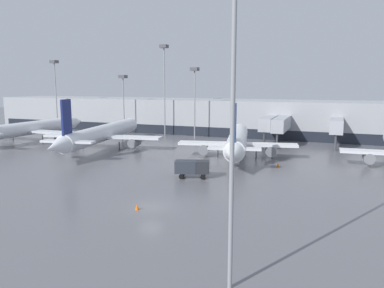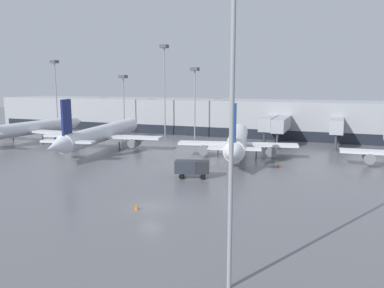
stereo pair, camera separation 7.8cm
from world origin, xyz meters
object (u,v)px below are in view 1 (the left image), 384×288
object	(u,v)px
parked_jet_1	(237,141)
apron_light_mast_1	(195,82)
apron_light_mast_2	(164,67)
apron_light_mast_5	(234,37)
traffic_cone_0	(137,207)
traffic_cone_1	(278,164)
apron_light_mast_6	(123,87)
service_truck_0	(192,167)
parked_jet_4	(29,129)
parked_jet_2	(102,134)
apron_light_mast_0	(55,76)

from	to	relation	value
parked_jet_1	apron_light_mast_1	distance (m)	27.13
apron_light_mast_2	apron_light_mast_5	bearing A→B (deg)	-61.35
traffic_cone_0	traffic_cone_1	size ratio (longest dim) A/B	0.93
apron_light_mast_6	traffic_cone_0	bearing A→B (deg)	-57.41
service_truck_0	traffic_cone_1	world-z (taller)	service_truck_0
parked_jet_4	apron_light_mast_1	world-z (taller)	apron_light_mast_1
apron_light_mast_1	apron_light_mast_2	world-z (taller)	apron_light_mast_2
traffic_cone_1	apron_light_mast_1	size ratio (longest dim) A/B	0.04
traffic_cone_0	apron_light_mast_5	xyz separation A→B (m)	(13.27, -11.30, 15.55)
traffic_cone_0	apron_light_mast_2	world-z (taller)	apron_light_mast_2
traffic_cone_0	service_truck_0	bearing A→B (deg)	88.27
parked_jet_2	traffic_cone_0	world-z (taller)	parked_jet_2
parked_jet_1	service_truck_0	distance (m)	16.74
parked_jet_2	apron_light_mast_1	xyz separation A→B (m)	(12.55, 20.24, 10.43)
service_truck_0	apron_light_mast_0	world-z (taller)	apron_light_mast_0
parked_jet_1	apron_light_mast_0	xyz separation A→B (m)	(-58.45, 21.14, 12.32)
parked_jet_1	apron_light_mast_0	world-z (taller)	apron_light_mast_0
traffic_cone_1	apron_light_mast_1	distance (m)	36.39
apron_light_mast_5	apron_light_mast_6	distance (m)	78.71
apron_light_mast_6	parked_jet_2	bearing A→B (deg)	-69.83
parked_jet_2	apron_light_mast_1	size ratio (longest dim) A/B	2.34
service_truck_0	traffic_cone_0	distance (m)	14.90
parked_jet_2	traffic_cone_1	xyz separation A→B (m)	(36.18, -4.08, -2.77)
parked_jet_1	apron_light_mast_0	distance (m)	63.36
apron_light_mast_0	apron_light_mast_2	world-z (taller)	apron_light_mast_2
traffic_cone_1	parked_jet_4	bearing A→B (deg)	174.42
parked_jet_2	apron_light_mast_6	xyz separation A→B (m)	(-7.86, 21.41, 9.30)
apron_light_mast_2	traffic_cone_1	bearing A→B (deg)	-38.85
traffic_cone_1	apron_light_mast_5	bearing A→B (deg)	-86.19
traffic_cone_1	apron_light_mast_1	world-z (taller)	apron_light_mast_1
service_truck_0	apron_light_mast_1	world-z (taller)	apron_light_mast_1
parked_jet_4	traffic_cone_0	xyz separation A→B (m)	(46.16, -32.15, -2.76)
parked_jet_1	apron_light_mast_6	size ratio (longest dim) A/B	2.14
parked_jet_1	parked_jet_2	size ratio (longest dim) A/B	0.83
apron_light_mast_5	parked_jet_2	bearing A→B (deg)	132.68
service_truck_0	apron_light_mast_1	size ratio (longest dim) A/B	0.30
parked_jet_2	apron_light_mast_5	bearing A→B (deg)	-147.34
parked_jet_2	apron_light_mast_5	distance (m)	58.49
parked_jet_1	apron_light_mast_2	distance (m)	35.50
parked_jet_4	apron_light_mast_6	distance (m)	25.49
parked_jet_4	traffic_cone_1	world-z (taller)	parked_jet_4
parked_jet_2	traffic_cone_0	size ratio (longest dim) A/B	60.23
apron_light_mast_1	apron_light_mast_0	bearing A→B (deg)	177.88
traffic_cone_0	apron_light_mast_1	size ratio (longest dim) A/B	0.04
apron_light_mast_0	apron_light_mast_6	distance (m)	22.61
service_truck_0	apron_light_mast_0	bearing A→B (deg)	129.53
apron_light_mast_5	traffic_cone_0	bearing A→B (deg)	139.60
service_truck_0	traffic_cone_0	size ratio (longest dim) A/B	7.77
apron_light_mast_5	parked_jet_4	bearing A→B (deg)	143.83
parked_jet_2	apron_light_mast_2	distance (m)	26.55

